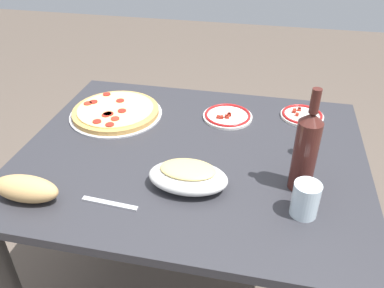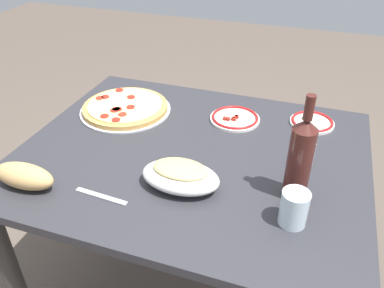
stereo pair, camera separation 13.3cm
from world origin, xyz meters
name	(u,v)px [view 1 (the left image)]	position (x,y,z in m)	size (l,w,h in m)	color
ground_plane	(192,286)	(0.00, 0.00, 0.00)	(8.00, 8.00, 0.00)	brown
dining_table	(192,179)	(0.00, 0.00, 0.61)	(1.17, 0.95, 0.73)	#2D2D33
pepperoni_pizza	(116,112)	(0.35, -0.19, 0.74)	(0.36, 0.36, 0.03)	#B7B7BC
baked_pasta_dish	(188,176)	(-0.03, 0.19, 0.77)	(0.24, 0.15, 0.08)	white
wine_bottle	(306,150)	(-0.36, 0.12, 0.86)	(0.07, 0.07, 0.32)	#471E19
water_glass	(305,199)	(-0.37, 0.23, 0.78)	(0.08, 0.08, 0.10)	silver
side_plate_near	(228,116)	(-0.09, -0.26, 0.74)	(0.19, 0.19, 0.02)	white
side_plate_far	(302,115)	(-0.37, -0.32, 0.74)	(0.17, 0.17, 0.02)	white
bread_loaf	(26,189)	(0.41, 0.34, 0.76)	(0.20, 0.08, 0.08)	tan
spice_shaker	(307,144)	(-0.38, -0.06, 0.77)	(0.04, 0.04, 0.09)	silver
fork_left	(110,203)	(0.17, 0.31, 0.73)	(0.17, 0.02, 0.01)	#B7B7BC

